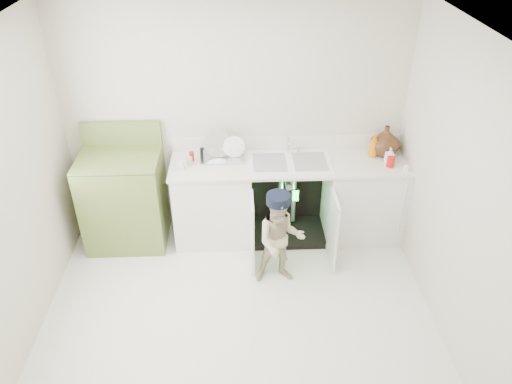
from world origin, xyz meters
TOP-DOWN VIEW (x-y plane):
  - ground at (0.00, 0.00)m, footprint 3.50×3.50m
  - room_shell at (0.00, 0.00)m, footprint 6.00×5.50m
  - counter_run at (0.58, 1.21)m, footprint 2.44×1.02m
  - avocado_stove at (-1.17, 1.18)m, footprint 0.81×0.65m
  - repair_worker at (0.40, 0.46)m, footprint 0.48×0.60m

SIDE VIEW (x-z plane):
  - ground at x=0.00m, z-range 0.00..0.00m
  - counter_run at x=0.58m, z-range -0.14..1.08m
  - repair_worker at x=0.40m, z-range 0.00..0.98m
  - avocado_stove at x=-1.17m, z-range -0.11..1.15m
  - room_shell at x=0.00m, z-range 0.62..1.88m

